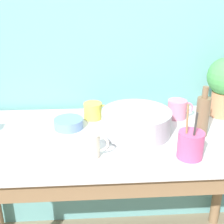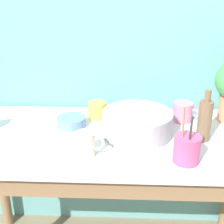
{
  "view_description": "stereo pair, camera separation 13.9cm",
  "coord_description": "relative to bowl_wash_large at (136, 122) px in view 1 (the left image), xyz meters",
  "views": [
    {
      "loc": [
        -0.08,
        -0.94,
        1.48
      ],
      "look_at": [
        0.0,
        0.34,
        0.93
      ],
      "focal_mm": 50.0,
      "sensor_mm": 36.0,
      "label": 1
    },
    {
      "loc": [
        0.05,
        -0.94,
        1.48
      ],
      "look_at": [
        0.0,
        0.34,
        0.93
      ],
      "focal_mm": 50.0,
      "sensor_mm": 36.0,
      "label": 2
    }
  ],
  "objects": [
    {
      "name": "utensil_cup",
      "position": [
        0.19,
        -0.23,
        0.0
      ],
      "size": [
        0.1,
        0.1,
        0.23
      ],
      "color": "#CC4C7F",
      "rests_on": "counter_table"
    },
    {
      "name": "bowl_small_blue",
      "position": [
        -0.32,
        0.07,
        -0.03
      ],
      "size": [
        0.14,
        0.14,
        0.05
      ],
      "color": "#6684B2",
      "rests_on": "counter_table"
    },
    {
      "name": "wall_back",
      "position": [
        -0.11,
        0.37,
        0.33
      ],
      "size": [
        6.0,
        0.05,
        2.4
      ],
      "color": "#609E9E",
      "rests_on": "ground_plane"
    },
    {
      "name": "mug_yellow",
      "position": [
        -0.2,
        0.18,
        -0.01
      ],
      "size": [
        0.13,
        0.09,
        0.08
      ],
      "color": "#E5CC4C",
      "rests_on": "counter_table"
    },
    {
      "name": "mug_pink",
      "position": [
        0.24,
        0.16,
        -0.01
      ],
      "size": [
        0.13,
        0.1,
        0.1
      ],
      "color": "pink",
      "rests_on": "counter_table"
    },
    {
      "name": "mug_cream",
      "position": [
        -0.21,
        -0.2,
        -0.0
      ],
      "size": [
        0.12,
        0.08,
        0.1
      ],
      "color": "beige",
      "rests_on": "counter_table"
    },
    {
      "name": "bowl_wash_large",
      "position": [
        0.0,
        0.0,
        0.0
      ],
      "size": [
        0.32,
        0.32,
        0.11
      ],
      "color": "#A8A8B2",
      "rests_on": "counter_table"
    },
    {
      "name": "counter_table",
      "position": [
        -0.11,
        -0.05,
        -0.2
      ],
      "size": [
        1.48,
        0.68,
        0.81
      ],
      "color": "#846647",
      "rests_on": "ground_plane"
    },
    {
      "name": "bottle_tall",
      "position": [
        0.29,
        -0.04,
        0.04
      ],
      "size": [
        0.06,
        0.06,
        0.24
      ],
      "color": "brown",
      "rests_on": "counter_table"
    }
  ]
}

